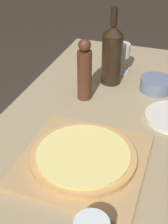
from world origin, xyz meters
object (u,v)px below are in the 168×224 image
pizza (83,156)px  wine_glass (121,52)px  wine_bottle (112,54)px  pepper_mill (85,71)px  small_bowl (156,84)px

pizza → wine_glass: (-0.04, 0.65, 0.07)m
pizza → wine_bottle: bearing=96.2°
pepper_mill → wine_glass: size_ratio=1.79×
wine_bottle → pepper_mill: wine_bottle is taller
pizza → wine_glass: bearing=93.7°
wine_glass → small_bowl: size_ratio=1.03×
wine_glass → pizza: bearing=-86.3°
pizza → small_bowl: (0.15, 0.53, -0.00)m
wine_bottle → small_bowl: wine_bottle is taller
wine_bottle → pepper_mill: (-0.07, -0.17, -0.01)m
pepper_mill → wine_glass: (0.08, 0.28, -0.02)m
pepper_mill → wine_glass: 0.29m
small_bowl → pepper_mill: bearing=-149.3°
wine_bottle → wine_glass: size_ratio=2.35×
small_bowl → wine_glass: bearing=147.6°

